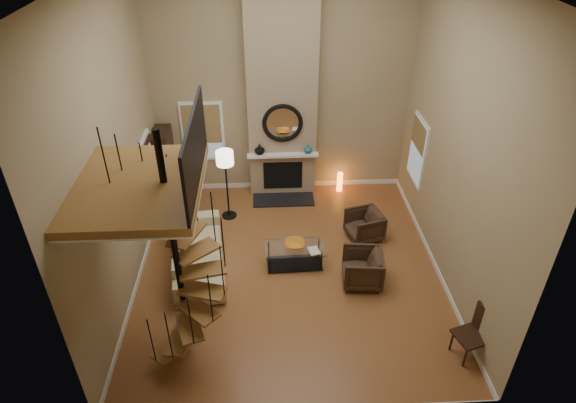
{
  "coord_description": "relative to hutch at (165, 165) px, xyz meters",
  "views": [
    {
      "loc": [
        -0.41,
        -7.57,
        6.68
      ],
      "look_at": [
        0.0,
        0.4,
        1.4
      ],
      "focal_mm": 30.6,
      "sensor_mm": 36.0,
      "label": 1
    }
  ],
  "objects": [
    {
      "name": "mirror_frame",
      "position": [
        2.8,
        0.05,
        1.0
      ],
      "size": [
        0.94,
        0.1,
        0.94
      ],
      "primitive_type": "torus",
      "rotation": [
        1.57,
        0.0,
        0.0
      ],
      "color": "black",
      "rests_on": "chimney_breast"
    },
    {
      "name": "vase_right",
      "position": [
        3.4,
        0.03,
        0.33
      ],
      "size": [
        0.2,
        0.2,
        0.21
      ],
      "primitive_type": "imported",
      "color": "#1C5F62",
      "rests_on": "mantel"
    },
    {
      "name": "vase_left",
      "position": [
        2.25,
        0.03,
        0.35
      ],
      "size": [
        0.24,
        0.24,
        0.25
      ],
      "primitive_type": "imported",
      "color": "black",
      "rests_on": "mantel"
    },
    {
      "name": "accent_lamp",
      "position": [
        4.25,
        0.18,
        -0.7
      ],
      "size": [
        0.14,
        0.14,
        0.51
      ],
      "primitive_type": "cylinder",
      "color": "orange",
      "rests_on": "ground"
    },
    {
      "name": "book",
      "position": [
        3.28,
        -2.79,
        -0.49
      ],
      "size": [
        0.26,
        0.31,
        0.03
      ],
      "primitive_type": "imported",
      "rotation": [
        0.0,
        0.0,
        0.23
      ],
      "color": "gray",
      "rests_on": "coffee_table"
    },
    {
      "name": "entry_door",
      "position": [
        -0.15,
        -0.99,
        0.1
      ],
      "size": [
        0.1,
        1.05,
        2.16
      ],
      "color": "white",
      "rests_on": "ground"
    },
    {
      "name": "window_back",
      "position": [
        0.9,
        0.43,
        0.67
      ],
      "size": [
        1.02,
        0.06,
        1.52
      ],
      "color": "white",
      "rests_on": "back_wall"
    },
    {
      "name": "firebox",
      "position": [
        2.8,
        0.07,
        -0.4
      ],
      "size": [
        0.95,
        0.02,
        0.72
      ],
      "primitive_type": "cube",
      "color": "black",
      "rests_on": "chimney_breast"
    },
    {
      "name": "spiral_stair",
      "position": [
        1.02,
        -4.58,
        0.83
      ],
      "size": [
        1.47,
        1.47,
        4.06
      ],
      "color": "black",
      "rests_on": "ground"
    },
    {
      "name": "baseboard_right",
      "position": [
        5.79,
        -2.79,
        -0.89
      ],
      "size": [
        0.02,
        6.5,
        0.12
      ],
      "primitive_type": "cube",
      "color": "white",
      "rests_on": "ground"
    },
    {
      "name": "baseboard_back",
      "position": [
        2.8,
        0.45,
        -0.89
      ],
      "size": [
        6.0,
        0.02,
        0.12
      ],
      "primitive_type": "cube",
      "color": "white",
      "rests_on": "ground"
    },
    {
      "name": "loft",
      "position": [
        0.76,
        -4.59,
        2.29
      ],
      "size": [
        1.7,
        2.2,
        1.09
      ],
      "color": "olive",
      "rests_on": "left_wall"
    },
    {
      "name": "baseboard_left",
      "position": [
        -0.19,
        -2.79,
        -0.89
      ],
      "size": [
        0.02,
        6.5,
        0.12
      ],
      "primitive_type": "cube",
      "color": "white",
      "rests_on": "ground"
    },
    {
      "name": "hearth",
      "position": [
        2.8,
        -0.22,
        -0.93
      ],
      "size": [
        1.5,
        0.6,
        0.04
      ],
      "primitive_type": "cube",
      "color": "black",
      "rests_on": "ground"
    },
    {
      "name": "armchair_far",
      "position": [
        4.28,
        -3.23,
        -0.6
      ],
      "size": [
        0.83,
        0.82,
        0.7
      ],
      "primitive_type": "imported",
      "rotation": [
        0.0,
        0.0,
        -1.67
      ],
      "color": "#3E2A1C",
      "rests_on": "ground"
    },
    {
      "name": "side_chair",
      "position": [
        5.72,
        -5.05,
        -0.42
      ],
      "size": [
        0.58,
        0.58,
        0.99
      ],
      "color": "black",
      "rests_on": "ground"
    },
    {
      "name": "bowl",
      "position": [
        2.93,
        -2.59,
        -0.45
      ],
      "size": [
        0.4,
        0.4,
        0.1
      ],
      "primitive_type": "imported",
      "color": "orange",
      "rests_on": "coffee_table"
    },
    {
      "name": "hutch",
      "position": [
        0.0,
        0.0,
        0.0
      ],
      "size": [
        0.38,
        0.8,
        1.8
      ],
      "primitive_type": "cube",
      "color": "black",
      "rests_on": "ground"
    },
    {
      "name": "back_wall",
      "position": [
        2.8,
        0.46,
        1.8
      ],
      "size": [
        6.0,
        0.02,
        5.5
      ],
      "primitive_type": "cube",
      "color": "tan",
      "rests_on": "ground"
    },
    {
      "name": "mirror_disc",
      "position": [
        2.8,
        0.06,
        1.0
      ],
      "size": [
        0.8,
        0.01,
        0.8
      ],
      "primitive_type": "cylinder",
      "rotation": [
        1.57,
        0.0,
        0.0
      ],
      "color": "white",
      "rests_on": "chimney_breast"
    },
    {
      "name": "left_wall",
      "position": [
        -0.2,
        -2.79,
        1.8
      ],
      "size": [
        0.02,
        6.5,
        5.5
      ],
      "primitive_type": "cube",
      "color": "tan",
      "rests_on": "ground"
    },
    {
      "name": "armchair_near",
      "position": [
        4.56,
        -1.81,
        -0.6
      ],
      "size": [
        0.88,
        0.86,
        0.65
      ],
      "primitive_type": "imported",
      "rotation": [
        0.0,
        0.0,
        -1.29
      ],
      "color": "#3E2A1C",
      "rests_on": "ground"
    },
    {
      "name": "window_right",
      "position": [
        5.78,
        -0.79,
        0.68
      ],
      "size": [
        0.06,
        1.02,
        1.52
      ],
      "color": "white",
      "rests_on": "right_wall"
    },
    {
      "name": "mantel",
      "position": [
        2.8,
        -0.01,
        0.2
      ],
      "size": [
        1.7,
        0.18,
        0.06
      ],
      "primitive_type": "cube",
      "color": "white",
      "rests_on": "chimney_breast"
    },
    {
      "name": "coffee_table",
      "position": [
        2.93,
        -2.64,
        -0.67
      ],
      "size": [
        1.24,
        0.64,
        0.45
      ],
      "color": "silver",
      "rests_on": "ground"
    },
    {
      "name": "front_wall",
      "position": [
        2.8,
        -6.04,
        1.8
      ],
      "size": [
        6.0,
        0.02,
        5.5
      ],
      "primitive_type": "cube",
      "color": "tan",
      "rests_on": "ground"
    },
    {
      "name": "chimney_breast",
      "position": [
        2.8,
        0.27,
        1.8
      ],
      "size": [
        1.6,
        0.38,
        5.5
      ],
      "primitive_type": "cube",
      "color": "#988263",
      "rests_on": "ground"
    },
    {
      "name": "sofa",
      "position": [
        0.97,
        -2.57,
        -0.55
      ],
      "size": [
        1.22,
        2.53,
        0.71
      ],
      "primitive_type": "imported",
      "rotation": [
        0.0,
        0.0,
        1.68
      ],
      "color": "#C9BA8B",
      "rests_on": "ground"
    },
    {
      "name": "ground",
      "position": [
        2.8,
        -2.79,
        -0.95
      ],
      "size": [
        6.0,
        6.5,
        0.01
      ],
      "primitive_type": "cube",
      "color": "#A86936",
      "rests_on": "ground"
    },
    {
      "name": "floor_lamp",
      "position": [
        1.5,
        -0.81,
        0.46
      ],
      "size": [
        0.39,
        0.39,
        1.71
      ],
      "color": "black",
      "rests_on": "ground"
    },
    {
      "name": "right_wall",
      "position": [
        5.8,
        -2.79,
        1.8
      ],
      "size": [
        0.02,
        6.5,
        5.5
      ],
      "primitive_type": "cube",
      "color": "tan",
      "rests_on": "ground"
    }
  ]
}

